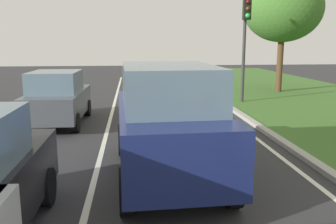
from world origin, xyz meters
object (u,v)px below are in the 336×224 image
at_px(car_hatchback_far, 58,98).
at_px(tree_roadside_far, 283,9).
at_px(car_suv_ahead, 168,121).
at_px(traffic_light_near_right, 245,29).

height_order(car_hatchback_far, tree_roadside_far, tree_roadside_far).
relative_size(car_suv_ahead, tree_roadside_far, 0.74).
distance_m(car_suv_ahead, traffic_light_near_right, 9.82).
bearing_deg(traffic_light_near_right, car_suv_ahead, -116.31).
bearing_deg(car_suv_ahead, tree_roadside_far, 56.34).
xyz_separation_m(car_hatchback_far, tree_roadside_far, (10.38, 6.66, 3.52)).
relative_size(car_hatchback_far, tree_roadside_far, 0.61).
height_order(traffic_light_near_right, tree_roadside_far, tree_roadside_far).
bearing_deg(car_suv_ahead, car_hatchback_far, 119.21).
xyz_separation_m(car_hatchback_far, traffic_light_near_right, (7.39, 3.45, 2.36)).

